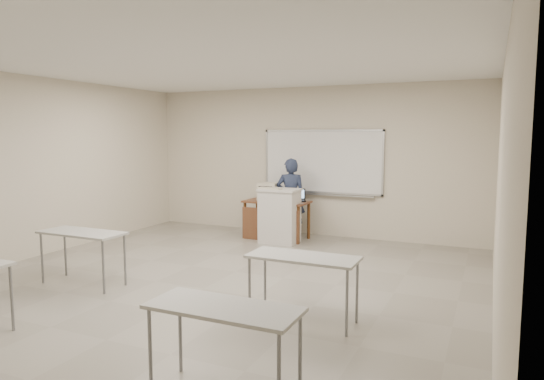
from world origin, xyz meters
The scene contains 10 objects.
floor centered at (0.00, 0.00, -0.01)m, with size 7.00×8.00×0.01m, color gray.
whiteboard centered at (0.30, 3.97, 1.48)m, with size 2.48×0.10×1.31m.
student_desks centered at (0.00, -1.35, 0.67)m, with size 4.40×2.20×0.73m.
instructor_desk centered at (-0.40, 3.19, 0.52)m, with size 1.26×0.63×0.75m.
podium centered at (-0.20, 2.98, 0.52)m, with size 0.73×0.53×1.03m.
crt_monitor centered at (-0.65, 3.43, 0.92)m, with size 0.37×0.42×0.35m.
laptop centered at (0.00, 3.45, 0.81)m, with size 0.32×0.29×0.23m.
mouse centered at (-0.20, 3.35, 0.77)m, with size 0.11×0.07×0.04m, color #A6A9AD.
keyboard centered at (-0.35, 2.86, 1.04)m, with size 0.47×0.16×0.03m, color beige.
presenter centered at (-0.20, 3.53, 0.79)m, with size 0.58×0.38×1.58m, color black.
Camera 1 is at (3.42, -5.30, 2.03)m, focal length 32.00 mm.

